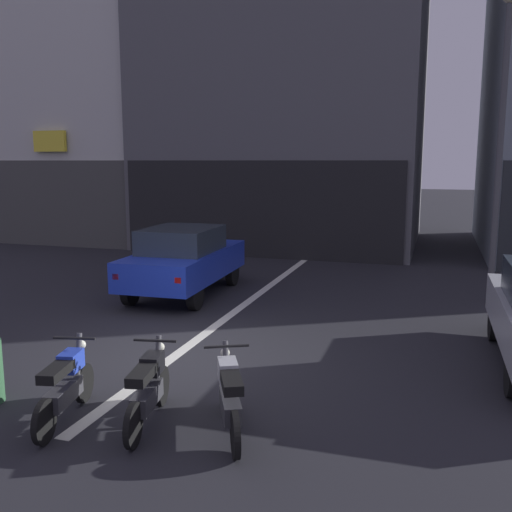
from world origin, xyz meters
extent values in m
plane|color=#232328|center=(0.00, 0.00, 0.00)|extent=(120.00, 120.00, 0.00)
cube|color=silver|center=(0.00, 6.00, 0.00)|extent=(0.20, 18.00, 0.01)
cube|color=silver|center=(-10.20, 14.28, 9.54)|extent=(9.17, 8.66, 19.09)
cube|color=#454543|center=(-10.20, 9.90, 1.60)|extent=(8.80, 0.10, 3.20)
cube|color=yellow|center=(-9.65, 9.83, 3.90)|extent=(1.33, 0.16, 0.76)
cube|color=#56565B|center=(-1.62, 14.28, 9.07)|extent=(9.86, 9.07, 18.14)
cube|color=black|center=(-1.62, 9.70, 1.60)|extent=(9.47, 0.10, 3.20)
cylinder|color=black|center=(-2.50, 5.37, 0.32)|extent=(0.20, 0.65, 0.64)
cylinder|color=black|center=(-0.95, 5.42, 0.32)|extent=(0.20, 0.65, 0.64)
cylinder|color=black|center=(-2.41, 2.77, 0.32)|extent=(0.20, 0.65, 0.64)
cylinder|color=black|center=(-0.86, 2.83, 0.32)|extent=(0.20, 0.65, 0.64)
cube|color=#1E38BF|center=(-1.68, 4.10, 0.75)|extent=(1.91, 4.16, 0.66)
cube|color=#2D3842|center=(-1.68, 3.95, 1.36)|extent=(1.62, 2.02, 0.56)
cube|color=red|center=(-2.31, 2.05, 0.80)|extent=(0.14, 0.06, 0.12)
cube|color=red|center=(-0.91, 2.10, 0.80)|extent=(0.14, 0.06, 0.12)
cylinder|color=black|center=(5.10, 2.52, 0.32)|extent=(0.18, 0.64, 0.64)
cylinder|color=#47474C|center=(5.27, 5.61, 3.24)|extent=(0.14, 0.14, 6.48)
cylinder|color=black|center=(-0.36, -1.99, 0.26)|extent=(0.18, 0.52, 0.52)
cylinder|color=black|center=(-0.12, -3.12, 0.26)|extent=(0.18, 0.52, 0.52)
cube|color=#38383D|center=(-0.23, -2.60, 0.37)|extent=(0.35, 0.76, 0.22)
cube|color=black|center=(-0.20, -2.76, 0.72)|extent=(0.34, 0.63, 0.12)
cube|color=#233DB7|center=(-0.29, -2.35, 0.70)|extent=(0.29, 0.40, 0.24)
cylinder|color=#4C4C51|center=(-0.33, -2.14, 0.63)|extent=(0.12, 0.25, 0.70)
cylinder|color=black|center=(-0.32, -2.22, 0.95)|extent=(0.55, 0.15, 0.04)
sphere|color=silver|center=(-0.36, -2.01, 0.80)|extent=(0.12, 0.12, 0.12)
cylinder|color=black|center=(0.67, -1.77, 0.26)|extent=(0.17, 0.52, 0.52)
cylinder|color=black|center=(0.89, -2.89, 0.26)|extent=(0.17, 0.52, 0.52)
cube|color=#38383D|center=(0.79, -2.38, 0.37)|extent=(0.34, 0.76, 0.22)
cube|color=black|center=(0.82, -2.53, 0.72)|extent=(0.33, 0.63, 0.12)
cube|color=black|center=(0.74, -2.13, 0.70)|extent=(0.28, 0.40, 0.24)
cylinder|color=#4C4C51|center=(0.70, -1.91, 0.63)|extent=(0.11, 0.25, 0.70)
cylinder|color=black|center=(0.71, -1.99, 0.95)|extent=(0.55, 0.14, 0.04)
sphere|color=silver|center=(0.67, -1.79, 0.80)|extent=(0.12, 0.12, 0.12)
cylinder|color=black|center=(1.55, -1.72, 0.26)|extent=(0.29, 0.50, 0.52)
cylinder|color=black|center=(2.05, -2.75, 0.26)|extent=(0.29, 0.50, 0.52)
cube|color=#38383D|center=(1.82, -2.28, 0.37)|extent=(0.50, 0.75, 0.22)
cube|color=black|center=(1.89, -2.42, 0.72)|extent=(0.46, 0.64, 0.12)
cube|color=#B2B5BA|center=(1.71, -2.05, 0.70)|extent=(0.36, 0.42, 0.24)
cylinder|color=#4C4C51|center=(1.61, -1.86, 0.63)|extent=(0.17, 0.24, 0.70)
cylinder|color=black|center=(1.65, -1.93, 0.95)|extent=(0.51, 0.27, 0.04)
sphere|color=silver|center=(1.56, -1.74, 0.80)|extent=(0.12, 0.12, 0.12)
camera|label=1|loc=(4.00, -8.17, 3.19)|focal=39.97mm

